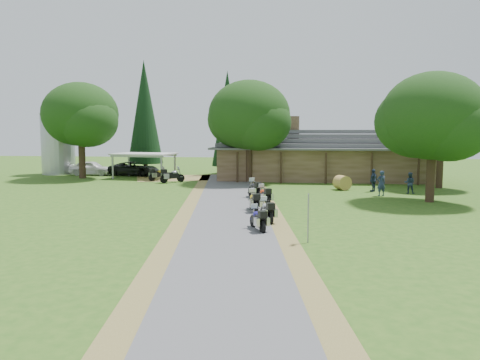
# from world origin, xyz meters

# --- Properties ---
(ground) EXTENTS (120.00, 120.00, 0.00)m
(ground) POSITION_xyz_m (0.00, 0.00, 0.00)
(ground) COLOR #2B5518
(ground) RESTS_ON ground
(driveway) EXTENTS (51.95, 51.95, 0.00)m
(driveway) POSITION_xyz_m (-0.50, 4.00, 0.00)
(driveway) COLOR #4D4E50
(driveway) RESTS_ON ground
(lodge) EXTENTS (21.40, 9.40, 4.90)m
(lodge) POSITION_xyz_m (6.00, 24.00, 2.45)
(lodge) COLOR brown
(lodge) RESTS_ON ground
(silo) EXTENTS (3.56, 3.56, 7.12)m
(silo) POSITION_xyz_m (-22.60, 25.67, 3.56)
(silo) COLOR gray
(silo) RESTS_ON ground
(carport) EXTENTS (6.26, 4.61, 2.51)m
(carport) POSITION_xyz_m (-11.80, 22.47, 1.25)
(carport) COLOR silver
(carport) RESTS_ON ground
(car_white_sedan) EXTENTS (2.58, 5.91, 1.96)m
(car_white_sedan) POSITION_xyz_m (-18.44, 24.74, 0.98)
(car_white_sedan) COLOR silver
(car_white_sedan) RESTS_ON ground
(car_dark_suv) EXTENTS (3.32, 6.10, 2.22)m
(car_dark_suv) POSITION_xyz_m (-13.71, 24.87, 1.11)
(car_dark_suv) COLOR black
(car_dark_suv) RESTS_ON ground
(motorcycle_row_a) EXTENTS (1.22, 1.80, 1.18)m
(motorcycle_row_a) POSITION_xyz_m (1.57, -0.90, 0.59)
(motorcycle_row_a) COLOR navy
(motorcycle_row_a) RESTS_ON ground
(motorcycle_row_b) EXTENTS (1.18, 1.91, 1.24)m
(motorcycle_row_b) POSITION_xyz_m (1.86, 1.29, 0.62)
(motorcycle_row_b) COLOR #9EA0A5
(motorcycle_row_b) RESTS_ON ground
(motorcycle_row_c) EXTENTS (1.11, 1.95, 1.27)m
(motorcycle_row_c) POSITION_xyz_m (0.89, 4.42, 0.63)
(motorcycle_row_c) COLOR yellow
(motorcycle_row_c) RESTS_ON ground
(motorcycle_row_d) EXTENTS (1.29, 1.94, 1.27)m
(motorcycle_row_d) POSITION_xyz_m (1.32, 6.98, 0.63)
(motorcycle_row_d) COLOR red
(motorcycle_row_d) RESTS_ON ground
(motorcycle_row_e) EXTENTS (1.45, 2.12, 1.39)m
(motorcycle_row_e) POSITION_xyz_m (0.47, 9.57, 0.69)
(motorcycle_row_e) COLOR black
(motorcycle_row_e) RESTS_ON ground
(motorcycle_carport_a) EXTENTS (1.69, 1.88, 1.31)m
(motorcycle_carport_a) POSITION_xyz_m (-9.71, 20.35, 0.65)
(motorcycle_carport_a) COLOR gold
(motorcycle_carport_a) RESTS_ON ground
(motorcycle_carport_b) EXTENTS (2.08, 1.84, 1.44)m
(motorcycle_carport_b) POSITION_xyz_m (-7.92, 18.77, 0.72)
(motorcycle_carport_b) COLOR slate
(motorcycle_carport_b) RESTS_ON ground
(person_a) EXTENTS (0.73, 0.64, 2.16)m
(person_a) POSITION_xyz_m (9.53, 12.02, 1.08)
(person_a) COLOR #273551
(person_a) RESTS_ON ground
(person_b) EXTENTS (0.62, 0.52, 1.90)m
(person_b) POSITION_xyz_m (11.90, 13.62, 0.95)
(person_b) COLOR #273551
(person_b) RESTS_ON ground
(person_c) EXTENTS (0.69, 0.73, 2.09)m
(person_c) POSITION_xyz_m (9.37, 14.46, 1.04)
(person_c) COLOR #273551
(person_c) RESTS_ON ground
(hay_bale) EXTENTS (1.50, 1.45, 1.16)m
(hay_bale) POSITION_xyz_m (7.05, 15.27, 0.58)
(hay_bale) COLOR olive
(hay_bale) RESTS_ON ground
(sign_post) EXTENTS (0.38, 0.06, 2.12)m
(sign_post) POSITION_xyz_m (3.91, -3.15, 1.06)
(sign_post) COLOR gray
(sign_post) RESTS_ON ground
(oak_lodge_left) EXTENTS (7.47, 7.47, 9.95)m
(oak_lodge_left) POSITION_xyz_m (-0.98, 20.00, 4.98)
(oak_lodge_left) COLOR #133610
(oak_lodge_left) RESTS_ON ground
(oak_lodge_right) EXTENTS (5.92, 5.92, 9.68)m
(oak_lodge_right) POSITION_xyz_m (15.18, 17.50, 4.84)
(oak_lodge_right) COLOR #133610
(oak_lodge_right) RESTS_ON ground
(oak_driveway) EXTENTS (6.80, 6.80, 9.21)m
(oak_driveway) POSITION_xyz_m (12.25, 9.43, 4.61)
(oak_driveway) COLOR #133610
(oak_driveway) RESTS_ON ground
(oak_silo) EXTENTS (7.42, 7.42, 10.27)m
(oak_silo) POSITION_xyz_m (-17.96, 21.66, 5.14)
(oak_silo) COLOR #133610
(oak_silo) RESTS_ON ground
(cedar_near) EXTENTS (3.43, 3.43, 11.23)m
(cedar_near) POSITION_xyz_m (-4.18, 28.04, 5.62)
(cedar_near) COLOR black
(cedar_near) RESTS_ON ground
(cedar_far) EXTENTS (3.97, 3.97, 12.68)m
(cedar_far) POSITION_xyz_m (-13.81, 28.96, 6.34)
(cedar_far) COLOR black
(cedar_far) RESTS_ON ground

